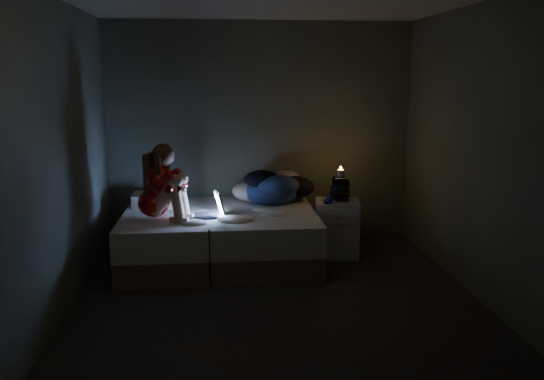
{
  "coord_description": "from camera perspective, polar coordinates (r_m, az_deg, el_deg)",
  "views": [
    {
      "loc": [
        -0.48,
        -4.52,
        1.97
      ],
      "look_at": [
        0.05,
        1.0,
        0.8
      ],
      "focal_mm": 35.79,
      "sensor_mm": 36.0,
      "label": 1
    }
  ],
  "objects": [
    {
      "name": "candle",
      "position": [
        6.0,
        7.22,
        1.68
      ],
      "size": [
        0.07,
        0.07,
        0.08
      ],
      "primitive_type": "cylinder",
      "color": "beige",
      "rests_on": "book_stack"
    },
    {
      "name": "bed",
      "position": [
        5.87,
        -5.44,
        -4.89
      ],
      "size": [
        2.02,
        1.52,
        0.56
      ],
      "primitive_type": null,
      "color": "beige",
      "rests_on": "ground"
    },
    {
      "name": "blue_orb",
      "position": [
        5.85,
        6.27,
        -1.07
      ],
      "size": [
        0.08,
        0.08,
        0.08
      ],
      "primitive_type": "sphere",
      "color": "#13168E",
      "rests_on": "nightstand"
    },
    {
      "name": "clothes_pile",
      "position": [
        6.13,
        -0.05,
        0.48
      ],
      "size": [
        0.67,
        0.54,
        0.4
      ],
      "primitive_type": null,
      "rotation": [
        0.0,
        0.0,
        0.02
      ],
      "color": "#1C2449",
      "rests_on": "bed"
    },
    {
      "name": "floor",
      "position": [
        4.96,
        0.54,
        -11.61
      ],
      "size": [
        3.6,
        3.8,
        0.02
      ],
      "primitive_type": "cube",
      "color": "#252423",
      "rests_on": "ground"
    },
    {
      "name": "wall_front",
      "position": [
        2.74,
        4.81,
        -2.28
      ],
      "size": [
        3.6,
        0.02,
        2.6
      ],
      "primitive_type": "cube",
      "color": "#3E4935",
      "rests_on": "ground"
    },
    {
      "name": "phone",
      "position": [
        5.89,
        5.95,
        -1.31
      ],
      "size": [
        0.08,
        0.14,
        0.01
      ],
      "primitive_type": "cube",
      "rotation": [
        0.0,
        0.0,
        0.04
      ],
      "color": "black",
      "rests_on": "nightstand"
    },
    {
      "name": "laptop",
      "position": [
        5.56,
        -7.14,
        -1.5
      ],
      "size": [
        0.42,
        0.34,
        0.27
      ],
      "primitive_type": null,
      "rotation": [
        0.0,
        0.0,
        0.2
      ],
      "color": "black",
      "rests_on": "bed"
    },
    {
      "name": "book_stack",
      "position": [
        6.03,
        7.18,
        0.13
      ],
      "size": [
        0.19,
        0.25,
        0.25
      ],
      "primitive_type": null,
      "color": "black",
      "rests_on": "nightstand"
    },
    {
      "name": "nightstand",
      "position": [
        6.08,
        6.83,
        -4.01
      ],
      "size": [
        0.52,
        0.48,
        0.62
      ],
      "primitive_type": "cube",
      "rotation": [
        0.0,
        0.0,
        -0.15
      ],
      "color": "beige",
      "rests_on": "ground"
    },
    {
      "name": "pillow",
      "position": [
        6.17,
        -12.17,
        -0.96
      ],
      "size": [
        0.48,
        0.34,
        0.14
      ],
      "primitive_type": "cube",
      "color": "silver",
      "rests_on": "bed"
    },
    {
      "name": "wall_back",
      "position": [
        6.49,
        -1.22,
        5.97
      ],
      "size": [
        3.6,
        0.02,
        2.6
      ],
      "primitive_type": "cube",
      "color": "#3E4935",
      "rests_on": "ground"
    },
    {
      "name": "wall_right",
      "position": [
        5.12,
        21.22,
        3.57
      ],
      "size": [
        0.02,
        3.8,
        2.6
      ],
      "primitive_type": "cube",
      "color": "#3E4935",
      "rests_on": "ground"
    },
    {
      "name": "woman",
      "position": [
        5.51,
        -12.44,
        0.88
      ],
      "size": [
        0.55,
        0.44,
        0.77
      ],
      "primitive_type": null,
      "rotation": [
        0.0,
        0.0,
        -0.29
      ],
      "color": "maroon",
      "rests_on": "bed"
    },
    {
      "name": "wall_left",
      "position": [
        4.76,
        -21.66,
        2.98
      ],
      "size": [
        0.02,
        3.8,
        2.6
      ],
      "primitive_type": "cube",
      "color": "#3E4935",
      "rests_on": "ground"
    }
  ]
}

